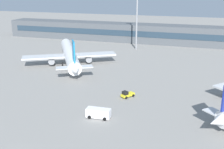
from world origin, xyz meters
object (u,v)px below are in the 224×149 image
Objects in this scene: airplane_mid at (70,54)px; service_van_white at (99,113)px; floodlight_tower_west at (137,17)px; baggage_tug_yellow at (127,94)px.

airplane_mid reaches higher than service_van_white.
service_van_white is 0.21× the size of floodlight_tower_west.
baggage_tug_yellow is 0.16× the size of floodlight_tower_west.
airplane_mid is 8.04× the size of service_van_white.
airplane_mid is at bearing 124.00° from service_van_white.
service_van_white is 71.17m from floodlight_tower_west.
baggage_tug_yellow is 0.73× the size of service_van_white.
floodlight_tower_west is at bearing 61.14° from airplane_mid.
airplane_mid reaches higher than baggage_tug_yellow.
airplane_mid is 37.91m from baggage_tug_yellow.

